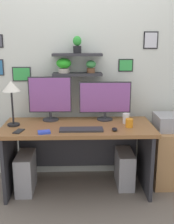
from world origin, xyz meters
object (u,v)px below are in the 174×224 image
(printer, at_px, (172,122))
(scissors_tray, at_px, (44,132))
(monitor_left, at_px, (50,97))
(water_cup, at_px, (126,118))
(computer_tower_right, at_px, (124,168))
(desk_lamp, at_px, (11,90))
(coffee_mug, at_px, (129,123))
(keyboard, at_px, (81,130))
(computer_tower_left, at_px, (26,173))
(cell_phone, at_px, (19,131))
(monitor_right, at_px, (105,99))
(drawer_cabinet, at_px, (170,156))
(computer_mouse, at_px, (115,129))
(desk, at_px, (78,142))

(printer, bearing_deg, scissors_tray, -164.70)
(monitor_left, distance_m, water_cup, 0.88)
(scissors_tray, height_order, computer_tower_right, scissors_tray)
(desk_lamp, distance_m, printer, 1.81)
(coffee_mug, xyz_separation_m, computer_tower_right, (-0.01, 0.15, -0.59))
(keyboard, distance_m, computer_tower_left, 0.84)
(scissors_tray, height_order, water_cup, water_cup)
(scissors_tray, bearing_deg, cell_phone, 167.75)
(monitor_right, xyz_separation_m, desk_lamp, (-1.00, -0.20, 0.15))
(coffee_mug, relative_size, computer_tower_right, 0.22)
(desk_lamp, bearing_deg, computer_tower_left, -17.43)
(monitor_left, xyz_separation_m, coffee_mug, (0.85, -0.29, -0.22))
(monitor_right, bearing_deg, scissors_tray, -143.70)
(desk_lamp, height_order, drawer_cabinet, desk_lamp)
(desk_lamp, height_order, printer, desk_lamp)
(keyboard, distance_m, computer_mouse, 0.34)
(keyboard, height_order, scissors_tray, scissors_tray)
(water_cup, bearing_deg, drawer_cabinet, 6.97)
(computer_tower_right, bearing_deg, drawer_cabinet, 6.04)
(coffee_mug, bearing_deg, desk, 166.32)
(printer, bearing_deg, coffee_mug, -158.67)
(drawer_cabinet, xyz_separation_m, computer_tower_right, (-0.54, -0.06, -0.12))
(desk_lamp, xyz_separation_m, scissors_tray, (0.36, -0.27, -0.37))
(keyboard, bearing_deg, coffee_mug, 11.14)
(keyboard, distance_m, printer, 1.08)
(printer, bearing_deg, computer_tower_left, -174.97)
(monitor_left, relative_size, computer_mouse, 5.52)
(desk, bearing_deg, printer, 4.07)
(desk_lamp, bearing_deg, drawer_cabinet, 3.66)
(keyboard, height_order, computer_tower_left, keyboard)
(computer_mouse, xyz_separation_m, computer_tower_left, (-0.95, 0.18, -0.55))
(cell_phone, distance_m, coffee_mug, 1.14)
(coffee_mug, bearing_deg, computer_tower_right, 92.40)
(desk, distance_m, computer_tower_right, 0.63)
(monitor_right, bearing_deg, desk, -152.26)
(cell_phone, bearing_deg, coffee_mug, 20.04)
(monitor_right, height_order, desk_lamp, desk_lamp)
(desk, xyz_separation_m, drawer_cabinet, (1.07, 0.08, -0.21))
(monitor_left, xyz_separation_m, scissors_tray, (-0.02, -0.47, -0.25))
(scissors_tray, relative_size, water_cup, 1.09)
(scissors_tray, distance_m, computer_tower_right, 1.08)
(desk, distance_m, computer_mouse, 0.50)
(drawer_cabinet, distance_m, computer_tower_right, 0.55)
(computer_mouse, xyz_separation_m, drawer_cabinet, (0.70, 0.33, -0.44))
(computer_mouse, height_order, coffee_mug, coffee_mug)
(monitor_right, distance_m, desk_lamp, 1.03)
(scissors_tray, relative_size, drawer_cabinet, 0.18)
(keyboard, xyz_separation_m, coffee_mug, (0.50, 0.10, 0.04))
(coffee_mug, height_order, drawer_cabinet, coffee_mug)
(desk, bearing_deg, computer_tower_right, 2.08)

